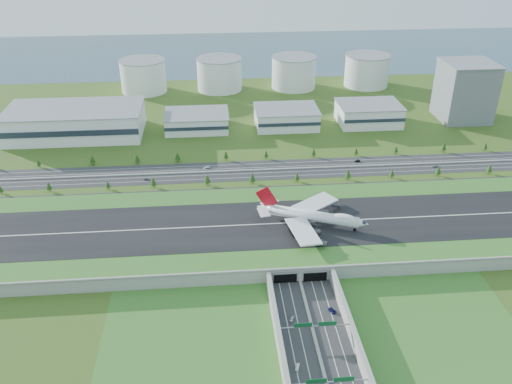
{
  "coord_description": "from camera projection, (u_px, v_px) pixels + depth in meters",
  "views": [
    {
      "loc": [
        -46.42,
        -293.13,
        190.28
      ],
      "look_at": [
        -17.59,
        35.0,
        12.81
      ],
      "focal_mm": 38.0,
      "sensor_mm": 36.0,
      "label": 1
    }
  ],
  "objects": [
    {
      "name": "ground",
      "position": [
        288.0,
        234.0,
        350.9
      ],
      "size": [
        1200.0,
        1200.0,
        0.0
      ],
      "primitive_type": "plane",
      "color": "#40591B",
      "rests_on": "ground"
    },
    {
      "name": "car_5",
      "position": [
        357.0,
        161.0,
        447.17
      ],
      "size": [
        4.84,
        2.49,
        1.52
      ],
      "primitive_type": "imported",
      "rotation": [
        0.0,
        0.0,
        -1.37
      ],
      "color": "black",
      "rests_on": "ground"
    },
    {
      "name": "car_4",
      "position": [
        147.0,
        179.0,
        417.85
      ],
      "size": [
        4.46,
        2.14,
        1.47
      ],
      "primitive_type": "imported",
      "rotation": [
        0.0,
        0.0,
        1.47
      ],
      "color": "#5B5B60",
      "rests_on": "ground"
    },
    {
      "name": "fuel_tank_a",
      "position": [
        143.0,
        76.0,
        605.22
      ],
      "size": [
        50.0,
        50.0,
        35.0
      ],
      "primitive_type": "cylinder",
      "color": "silver",
      "rests_on": "ground"
    },
    {
      "name": "car_2",
      "position": [
        332.0,
        310.0,
        284.01
      ],
      "size": [
        4.16,
        5.62,
        1.42
      ],
      "primitive_type": "imported",
      "rotation": [
        0.0,
        0.0,
        3.54
      ],
      "color": "#0E1346",
      "rests_on": "ground"
    },
    {
      "name": "hangar_west",
      "position": [
        76.0,
        122.0,
        494.11
      ],
      "size": [
        120.0,
        60.0,
        25.0
      ],
      "primitive_type": "cube",
      "color": "silver",
      "rests_on": "ground"
    },
    {
      "name": "sign_gantry_near",
      "position": [
        315.0,
        327.0,
        264.25
      ],
      "size": [
        38.7,
        0.7,
        9.8
      ],
      "color": "gray",
      "rests_on": "ground"
    },
    {
      "name": "car_7",
      "position": [
        207.0,
        167.0,
        436.31
      ],
      "size": [
        5.61,
        3.37,
        1.52
      ],
      "primitive_type": "imported",
      "rotation": [
        0.0,
        0.0,
        -1.32
      ],
      "color": "silver",
      "rests_on": "ground"
    },
    {
      "name": "sign_gantry_far",
      "position": [
        330.0,
        383.0,
        233.55
      ],
      "size": [
        38.7,
        0.7,
        9.8
      ],
      "color": "gray",
      "rests_on": "ground"
    },
    {
      "name": "car_6",
      "position": [
        435.0,
        166.0,
        438.79
      ],
      "size": [
        5.71,
        3.43,
        1.48
      ],
      "primitive_type": "imported",
      "rotation": [
        0.0,
        0.0,
        1.76
      ],
      "color": "#B5B5BA",
      "rests_on": "ground"
    },
    {
      "name": "car_0",
      "position": [
        292.0,
        319.0,
        278.21
      ],
      "size": [
        3.35,
        4.78,
        1.51
      ],
      "primitive_type": "imported",
      "rotation": [
        0.0,
        0.0,
        -0.39
      ],
      "color": "silver",
      "rests_on": "ground"
    },
    {
      "name": "tree_row",
      "position": [
        300.0,
        164.0,
        432.01
      ],
      "size": [
        504.3,
        48.68,
        8.4
      ],
      "color": "#3D2819",
      "rests_on": "ground"
    },
    {
      "name": "hangar_mid_a",
      "position": [
        197.0,
        121.0,
        509.34
      ],
      "size": [
        58.0,
        42.0,
        15.0
      ],
      "primitive_type": "cube",
      "color": "silver",
      "rests_on": "ground"
    },
    {
      "name": "boeing_747",
      "position": [
        312.0,
        216.0,
        343.02
      ],
      "size": [
        69.48,
        64.37,
        22.72
      ],
      "rotation": [
        0.0,
        0.0,
        -0.39
      ],
      "color": "white",
      "rests_on": "airfield_deck"
    },
    {
      "name": "fuel_tank_c",
      "position": [
        294.0,
        72.0,
        618.31
      ],
      "size": [
        50.0,
        50.0,
        35.0
      ],
      "primitive_type": "cylinder",
      "color": "silver",
      "rests_on": "ground"
    },
    {
      "name": "fuel_tank_d",
      "position": [
        367.0,
        71.0,
        624.86
      ],
      "size": [
        50.0,
        50.0,
        35.0
      ],
      "primitive_type": "cylinder",
      "color": "silver",
      "rests_on": "ground"
    },
    {
      "name": "airfield_deck",
      "position": [
        288.0,
        228.0,
        348.87
      ],
      "size": [
        520.0,
        100.0,
        9.2
      ],
      "color": "gray",
      "rests_on": "ground"
    },
    {
      "name": "fuel_tank_b",
      "position": [
        219.0,
        74.0,
        611.76
      ],
      "size": [
        50.0,
        50.0,
        35.0
      ],
      "primitive_type": "cylinder",
      "color": "silver",
      "rests_on": "ground"
    },
    {
      "name": "hangar_mid_c",
      "position": [
        369.0,
        114.0,
        521.11
      ],
      "size": [
        58.0,
        42.0,
        19.0
      ],
      "primitive_type": "cube",
      "color": "silver",
      "rests_on": "ground"
    },
    {
      "name": "north_expressway",
      "position": [
        271.0,
        170.0,
        434.18
      ],
      "size": [
        560.0,
        36.0,
        0.12
      ],
      "primitive_type": "cube",
      "color": "#28282B",
      "rests_on": "ground"
    },
    {
      "name": "hangar_mid_b",
      "position": [
        286.0,
        117.0,
        515.42
      ],
      "size": [
        58.0,
        42.0,
        17.0
      ],
      "primitive_type": "cube",
      "color": "silver",
      "rests_on": "ground"
    },
    {
      "name": "car_1",
      "position": [
        298.0,
        367.0,
        249.58
      ],
      "size": [
        2.91,
        4.68,
        1.46
      ],
      "primitive_type": "imported",
      "rotation": [
        0.0,
        0.0,
        -0.34
      ],
      "color": "white",
      "rests_on": "ground"
    },
    {
      "name": "bay_water",
      "position": [
        241.0,
        52.0,
        771.83
      ],
      "size": [
        1200.0,
        260.0,
        0.06
      ],
      "primitive_type": "cube",
      "color": "#345163",
      "rests_on": "ground"
    },
    {
      "name": "underpass_road",
      "position": [
        316.0,
        339.0,
        262.08
      ],
      "size": [
        38.8,
        120.4,
        8.0
      ],
      "color": "#28282B",
      "rests_on": "ground"
    },
    {
      "name": "office_tower",
      "position": [
        465.0,
        91.0,
        524.27
      ],
      "size": [
        46.0,
        46.0,
        55.0
      ],
      "primitive_type": "cube",
      "color": "slate",
      "rests_on": "ground"
    }
  ]
}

